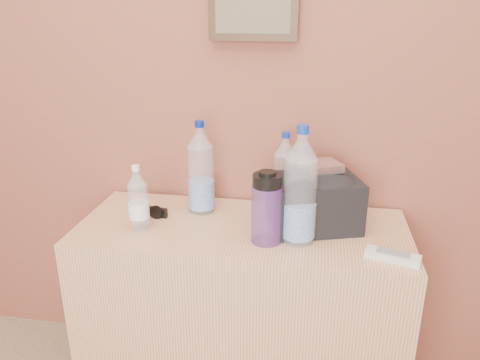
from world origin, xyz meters
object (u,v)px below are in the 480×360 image
object	(u,v)px
pet_large_b	(201,172)
foil_packet	(321,166)
dresser	(242,312)
toiletry_bag	(314,200)
pet_large_d	(300,192)
ac_remote	(393,256)
pet_small	(138,202)
nalgene_bottle	(267,208)
sunglasses	(150,211)
pet_large_c	(284,177)

from	to	relation	value
pet_large_b	foil_packet	size ratio (longest dim) A/B	2.75
dresser	toiletry_bag	xyz separation A→B (m)	(0.23, 0.04, 0.44)
pet_large_d	ac_remote	size ratio (longest dim) A/B	2.39
pet_small	nalgene_bottle	bearing A→B (deg)	-2.65
pet_small	foil_packet	distance (m)	0.61
foil_packet	pet_large_b	bearing A→B (deg)	174.36
pet_small	nalgene_bottle	xyz separation A→B (m)	(0.42, -0.02, 0.02)
nalgene_bottle	toiletry_bag	bearing A→B (deg)	42.30
dresser	pet_large_b	distance (m)	0.53
pet_large_b	nalgene_bottle	distance (m)	0.32
dresser	toiletry_bag	bearing A→B (deg)	8.93
sunglasses	foil_packet	xyz separation A→B (m)	(0.58, 0.03, 0.19)
toiletry_bag	foil_packet	xyz separation A→B (m)	(0.02, 0.02, 0.11)
pet_large_b	ac_remote	distance (m)	0.69
sunglasses	foil_packet	distance (m)	0.61
dresser	sunglasses	xyz separation A→B (m)	(-0.33, 0.03, 0.36)
toiletry_bag	pet_large_b	bearing A→B (deg)	152.56
sunglasses	ac_remote	world-z (taller)	sunglasses
pet_large_c	nalgene_bottle	distance (m)	0.25
pet_large_d	toiletry_bag	xyz separation A→B (m)	(0.04, 0.11, -0.07)
pet_large_b	toiletry_bag	world-z (taller)	pet_large_b
sunglasses	ac_remote	bearing A→B (deg)	-2.88
pet_large_b	pet_large_d	bearing A→B (deg)	-26.14
pet_large_d	pet_small	world-z (taller)	pet_large_d
sunglasses	toiletry_bag	distance (m)	0.57
dresser	sunglasses	distance (m)	0.49
pet_large_c	sunglasses	distance (m)	0.49
sunglasses	pet_large_b	bearing A→B (deg)	32.44
pet_large_c	nalgene_bottle	world-z (taller)	pet_large_c
pet_small	sunglasses	xyz separation A→B (m)	(-0.00, 0.10, -0.08)
pet_large_d	nalgene_bottle	bearing A→B (deg)	-167.56
dresser	ac_remote	bearing A→B (deg)	-17.41
pet_large_c	foil_packet	bearing A→B (deg)	-35.61
pet_small	sunglasses	bearing A→B (deg)	90.84
foil_packet	nalgene_bottle	bearing A→B (deg)	-135.67
dresser	pet_large_d	distance (m)	0.55
pet_large_b	ac_remote	size ratio (longest dim) A/B	2.13
ac_remote	pet_large_b	bearing A→B (deg)	175.22
ac_remote	toiletry_bag	size ratio (longest dim) A/B	0.55
pet_small	foil_packet	size ratio (longest dim) A/B	1.83
nalgene_bottle	ac_remote	size ratio (longest dim) A/B	1.49
dresser	ac_remote	xyz separation A→B (m)	(0.47, -0.15, 0.36)
dresser	foil_packet	size ratio (longest dim) A/B	9.14
pet_large_d	toiletry_bag	distance (m)	0.13
pet_large_b	ac_remote	world-z (taller)	pet_large_b
pet_large_c	toiletry_bag	size ratio (longest dim) A/B	1.03
pet_large_b	nalgene_bottle	world-z (taller)	pet_large_b
pet_large_d	nalgene_bottle	size ratio (longest dim) A/B	1.60
pet_large_d	toiletry_bag	bearing A→B (deg)	67.59
toiletry_bag	foil_packet	world-z (taller)	foil_packet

